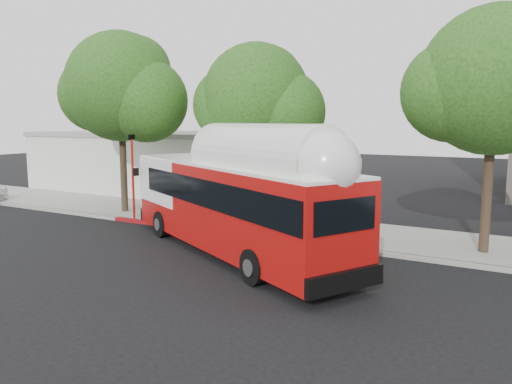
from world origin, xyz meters
TOP-DOWN VIEW (x-y plane):
  - ground at (0.00, 0.00)m, footprint 120.00×120.00m
  - sidewalk at (0.00, 6.50)m, footprint 60.00×5.00m
  - curb_strip at (0.00, 3.90)m, footprint 60.00×0.30m
  - red_curb_segment at (-3.00, 3.90)m, footprint 10.00×0.32m
  - street_tree_left at (-8.53, 5.56)m, footprint 6.67×5.80m
  - street_tree_mid at (-0.59, 6.06)m, footprint 5.75×5.00m
  - street_tree_right at (9.44, 5.86)m, footprint 6.21×5.40m
  - low_commercial_bldg at (-14.00, 14.00)m, footprint 16.20×10.20m
  - transit_bus at (0.69, 1.27)m, footprint 12.96×8.38m
  - signal_pole at (-7.07, 4.16)m, footprint 0.12×0.41m

SIDE VIEW (x-z plane):
  - ground at x=0.00m, z-range 0.00..0.00m
  - sidewalk at x=0.00m, z-range 0.00..0.15m
  - curb_strip at x=0.00m, z-range 0.00..0.15m
  - red_curb_segment at x=-3.00m, z-range 0.00..0.16m
  - transit_bus at x=0.69m, z-range -0.13..3.85m
  - low_commercial_bldg at x=-14.00m, z-range 0.03..4.28m
  - signal_pole at x=-7.07m, z-range 0.06..4.43m
  - street_tree_mid at x=-0.59m, z-range 1.60..10.22m
  - street_tree_right at x=9.44m, z-range 1.67..10.85m
  - street_tree_left at x=-8.53m, z-range 1.73..11.47m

